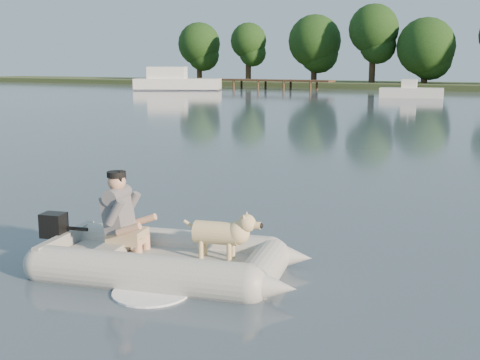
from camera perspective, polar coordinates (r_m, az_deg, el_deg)
The scene contains 8 objects.
water at distance 8.45m, azimuth -7.37°, elevation -7.82°, with size 160.00×160.00×0.00m, color #4E5B69.
dock at distance 66.07m, azimuth 1.30°, elevation 9.08°, with size 18.00×2.00×1.04m, color #4C331E, non-canonical shape.
dinghy at distance 7.90m, azimuth -6.89°, elevation -4.59°, with size 4.81×3.52×1.40m, color #999994, non-canonical shape.
man at distance 8.19m, azimuth -11.38°, elevation -2.83°, with size 0.73×0.63×1.09m, color #5C5C60, non-canonical shape.
dog at distance 7.75m, azimuth -2.22°, elevation -5.41°, with size 0.94×0.34×0.63m, color tan, non-canonical shape.
outboard_motor at distance 8.74m, azimuth -17.17°, elevation -5.43°, with size 0.42×0.29×0.80m, color black, non-canonical shape.
cabin_cruiser at distance 62.84m, azimuth -5.91°, elevation 9.55°, with size 9.13×3.26×2.83m, color white, non-canonical shape.
motorboat at distance 50.84m, azimuth 15.98°, elevation 8.62°, with size 5.10×1.96×2.16m, color white, non-canonical shape.
Camera 1 is at (4.80, -6.41, 2.71)m, focal length 45.00 mm.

